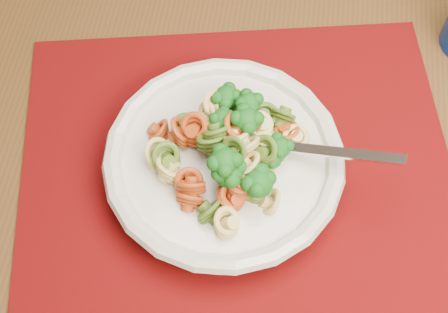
{
  "coord_description": "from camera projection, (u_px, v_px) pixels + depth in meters",
  "views": [
    {
      "loc": [
        -0.44,
        0.12,
        1.29
      ],
      "look_at": [
        -0.42,
        0.42,
        0.74
      ],
      "focal_mm": 50.0,
      "sensor_mm": 36.0,
      "label": 1
    }
  ],
  "objects": [
    {
      "name": "dining_table",
      "position": [
        198.0,
        123.0,
        0.8
      ],
      "size": [
        1.54,
        1.17,
        0.7
      ],
      "rotation": [
        0.0,
        0.0,
        -0.23
      ],
      "color": "#4D3015",
      "rests_on": "ground"
    },
    {
      "name": "pasta_bowl",
      "position": [
        224.0,
        162.0,
        0.63
      ],
      "size": [
        0.25,
        0.25,
        0.05
      ],
      "color": "beige",
      "rests_on": "placemat"
    },
    {
      "name": "pasta_broccoli_heap",
      "position": [
        224.0,
        154.0,
        0.62
      ],
      "size": [
        0.21,
        0.21,
        0.06
      ],
      "primitive_type": null,
      "color": "tan",
      "rests_on": "pasta_bowl"
    },
    {
      "name": "fork",
      "position": [
        270.0,
        145.0,
        0.62
      ],
      "size": [
        0.18,
        0.1,
        0.08
      ],
      "primitive_type": null,
      "rotation": [
        0.0,
        -0.35,
        -0.43
      ],
      "color": "silver",
      "rests_on": "pasta_bowl"
    },
    {
      "name": "placemat",
      "position": [
        237.0,
        162.0,
        0.67
      ],
      "size": [
        0.46,
        0.36,
        0.0
      ],
      "primitive_type": "cube",
      "rotation": [
        0.0,
        0.0,
        -0.02
      ],
      "color": "#530307",
      "rests_on": "dining_table"
    }
  ]
}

